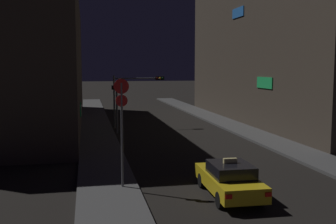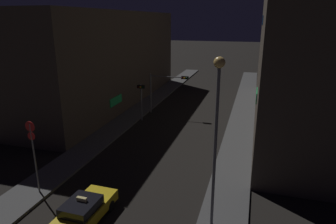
% 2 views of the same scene
% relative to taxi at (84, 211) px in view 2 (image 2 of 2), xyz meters
% --- Properties ---
extents(sidewalk_left, '(2.64, 60.93, 0.17)m').
position_rel_taxi_xyz_m(sidewalk_left, '(-4.88, 20.62, -0.65)').
color(sidewalk_left, '#4C4C4C').
rests_on(sidewalk_left, ground_plane).
extents(sidewalk_right, '(2.64, 60.93, 0.17)m').
position_rel_taxi_xyz_m(sidewalk_right, '(7.16, 20.62, -0.65)').
color(sidewalk_right, '#4C4C4C').
rests_on(sidewalk_right, ground_plane).
extents(building_facade_left, '(9.88, 31.34, 11.49)m').
position_rel_taxi_xyz_m(building_facade_left, '(-11.10, 23.06, 5.01)').
color(building_facade_left, '#473D33').
rests_on(building_facade_left, ground_plane).
extents(building_facade_right, '(6.44, 30.83, 22.70)m').
position_rel_taxi_xyz_m(building_facade_right, '(11.66, 21.27, 10.61)').
color(building_facade_right, '#473D33').
rests_on(building_facade_right, ground_plane).
extents(taxi, '(1.91, 4.49, 1.62)m').
position_rel_taxi_xyz_m(taxi, '(0.00, 0.00, 0.00)').
color(taxi, yellow).
rests_on(taxi, ground_plane).
extents(traffic_light_overhead, '(4.52, 0.42, 4.61)m').
position_rel_taxi_xyz_m(traffic_light_overhead, '(-1.47, 20.07, 2.67)').
color(traffic_light_overhead, slate).
rests_on(traffic_light_overhead, ground_plane).
extents(traffic_light_left_kerb, '(0.80, 0.42, 3.97)m').
position_rel_taxi_xyz_m(traffic_light_left_kerb, '(-3.31, 17.07, 2.09)').
color(traffic_light_left_kerb, slate).
rests_on(traffic_light_left_kerb, ground_plane).
extents(sign_pole_left, '(0.64, 0.10, 4.67)m').
position_rel_taxi_xyz_m(sign_pole_left, '(-4.25, 1.72, 2.26)').
color(sign_pole_left, slate).
rests_on(sign_pole_left, sidewalk_left).
extents(street_lamp_near_block, '(0.53, 0.53, 8.79)m').
position_rel_taxi_xyz_m(street_lamp_near_block, '(6.61, 1.66, 5.37)').
color(street_lamp_near_block, slate).
rests_on(street_lamp_near_block, sidewalk_right).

